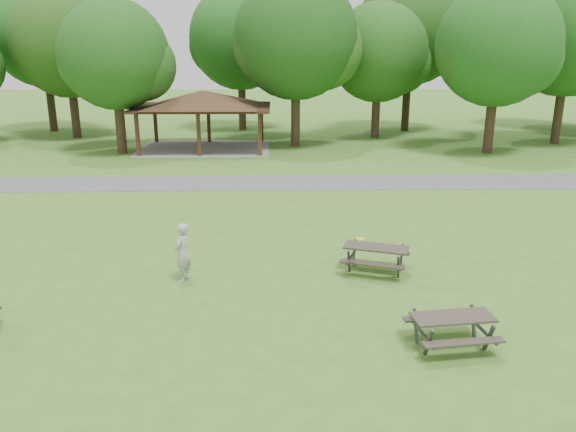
# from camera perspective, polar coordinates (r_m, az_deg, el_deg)

# --- Properties ---
(ground) EXTENTS (160.00, 160.00, 0.00)m
(ground) POSITION_cam_1_polar(r_m,az_deg,el_deg) (14.25, -3.70, -9.69)
(ground) COLOR #3C6E1F
(ground) RESTS_ON ground
(asphalt_path) EXTENTS (120.00, 3.20, 0.02)m
(asphalt_path) POSITION_cam_1_polar(r_m,az_deg,el_deg) (27.50, -2.58, 3.38)
(asphalt_path) COLOR #4E4F51
(asphalt_path) RESTS_ON ground
(pavilion) EXTENTS (8.60, 7.01, 3.76)m
(pavilion) POSITION_cam_1_polar(r_m,az_deg,el_deg) (37.19, -8.63, 11.45)
(pavilion) COLOR #381D14
(pavilion) RESTS_ON ground
(tree_row_c) EXTENTS (8.19, 7.80, 10.67)m
(tree_row_c) POSITION_cam_1_polar(r_m,az_deg,el_deg) (44.23, -21.35, 15.85)
(tree_row_c) COLOR #311D15
(tree_row_c) RESTS_ON ground
(tree_row_d) EXTENTS (6.93, 6.60, 9.27)m
(tree_row_d) POSITION_cam_1_polar(r_m,az_deg,el_deg) (36.55, -17.06, 15.10)
(tree_row_d) COLOR #302215
(tree_row_d) RESTS_ON ground
(tree_row_e) EXTENTS (8.40, 8.00, 11.02)m
(tree_row_e) POSITION_cam_1_polar(r_m,az_deg,el_deg) (37.82, 0.96, 17.35)
(tree_row_e) COLOR #312315
(tree_row_e) RESTS_ON ground
(tree_row_f) EXTENTS (7.35, 7.00, 9.55)m
(tree_row_f) POSITION_cam_1_polar(r_m,az_deg,el_deg) (41.96, 9.27, 15.79)
(tree_row_f) COLOR #302215
(tree_row_f) RESTS_ON ground
(tree_row_g) EXTENTS (7.77, 7.40, 10.25)m
(tree_row_g) POSITION_cam_1_polar(r_m,az_deg,el_deg) (37.31, 20.64, 15.66)
(tree_row_g) COLOR black
(tree_row_g) RESTS_ON ground
(tree_row_h) EXTENTS (8.61, 8.20, 11.37)m
(tree_row_h) POSITION_cam_1_polar(r_m,az_deg,el_deg) (42.97, 26.73, 15.91)
(tree_row_h) COLOR black
(tree_row_h) RESTS_ON ground
(tree_deep_a) EXTENTS (8.40, 8.00, 11.38)m
(tree_deep_a) POSITION_cam_1_polar(r_m,az_deg,el_deg) (48.56, -23.48, 16.31)
(tree_deep_a) COLOR #311E15
(tree_deep_a) RESTS_ON ground
(tree_deep_b) EXTENTS (8.40, 8.00, 11.13)m
(tree_deep_b) POSITION_cam_1_polar(r_m,az_deg,el_deg) (45.86, -4.70, 17.31)
(tree_deep_b) COLOR #322316
(tree_deep_b) RESTS_ON ground
(tree_deep_c) EXTENTS (8.82, 8.40, 11.90)m
(tree_deep_c) POSITION_cam_1_polar(r_m,az_deg,el_deg) (46.01, 12.43, 17.69)
(tree_deep_c) COLOR black
(tree_deep_c) RESTS_ON ground
(tree_deep_d) EXTENTS (8.40, 8.00, 11.27)m
(tree_deep_d) POSITION_cam_1_polar(r_m,az_deg,el_deg) (51.91, 26.63, 15.76)
(tree_deep_d) COLOR black
(tree_deep_d) RESTS_ON ground
(picnic_table_middle) EXTENTS (2.23, 2.01, 0.80)m
(picnic_table_middle) POSITION_cam_1_polar(r_m,az_deg,el_deg) (16.63, 8.91, -3.69)
(picnic_table_middle) COLOR #312A23
(picnic_table_middle) RESTS_ON ground
(picnic_table_far) EXTENTS (1.93, 1.63, 0.77)m
(picnic_table_far) POSITION_cam_1_polar(r_m,az_deg,el_deg) (12.95, 16.36, -10.43)
(picnic_table_far) COLOR #322B24
(picnic_table_far) RESTS_ON ground
(frisbee_in_flight) EXTENTS (0.28, 0.28, 0.02)m
(frisbee_in_flight) POSITION_cam_1_polar(r_m,az_deg,el_deg) (15.54, 7.35, -2.31)
(frisbee_in_flight) COLOR yellow
(frisbee_in_flight) RESTS_ON ground
(frisbee_thrower) EXTENTS (0.56, 0.71, 1.71)m
(frisbee_thrower) POSITION_cam_1_polar(r_m,az_deg,el_deg) (15.94, -10.69, -3.68)
(frisbee_thrower) COLOR #A7A7AA
(frisbee_thrower) RESTS_ON ground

